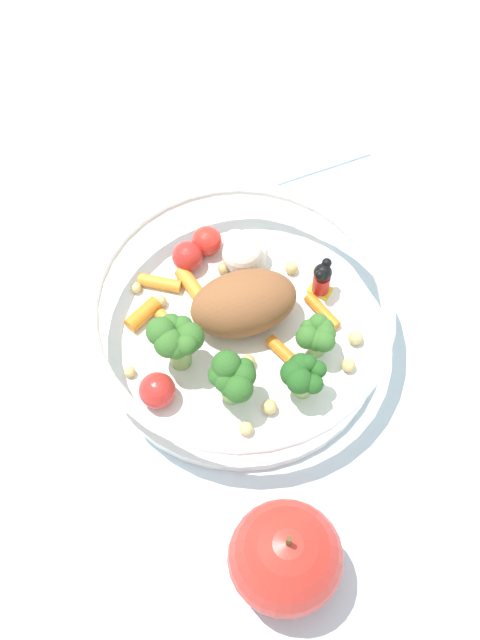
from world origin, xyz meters
name	(u,v)px	position (x,y,z in m)	size (l,w,h in m)	color
ground_plane	(238,357)	(0.00, 0.00, 0.00)	(2.40, 2.40, 0.00)	silver
food_container	(239,318)	(-0.01, 0.01, 0.03)	(0.24, 0.24, 0.07)	white
loose_apple	(285,558)	(0.16, -0.07, 0.04)	(0.08, 0.08, 0.09)	red
folded_napkin	(296,126)	(-0.17, 0.18, 0.00)	(0.11, 0.10, 0.01)	white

